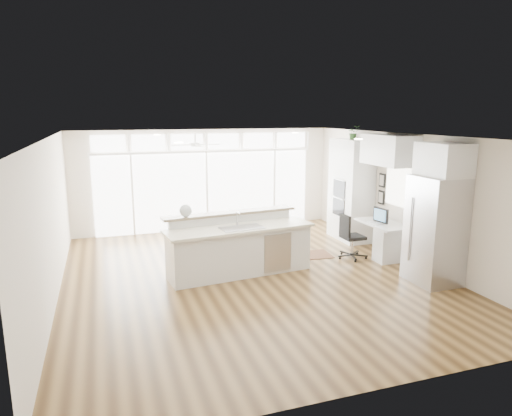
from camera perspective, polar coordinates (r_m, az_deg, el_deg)
name	(u,v)px	position (r m, az deg, el deg)	size (l,w,h in m)	color
floor	(252,277)	(8.98, -0.47, -8.59)	(7.00, 8.00, 0.02)	#432C14
ceiling	(252,136)	(8.43, -0.50, 8.96)	(7.00, 8.00, 0.02)	white
wall_back	(206,180)	(12.41, -6.28, 3.52)	(7.00, 0.04, 2.70)	beige
wall_front	(368,281)	(5.10, 13.88, -8.80)	(7.00, 0.04, 2.70)	beige
wall_left	(50,222)	(8.24, -24.31, -1.65)	(0.04, 8.00, 2.70)	beige
wall_right	(408,198)	(10.23, 18.48, 1.23)	(0.04, 8.00, 2.70)	beige
glass_wall	(207,191)	(12.40, -6.19, 2.11)	(5.80, 0.06, 2.08)	white
transom_row	(206,142)	(12.25, -6.33, 8.26)	(5.90, 0.06, 0.40)	white
desk_window	(399,186)	(10.41, 17.39, 2.59)	(0.04, 0.85, 0.85)	white
ceiling_fan	(195,140)	(11.02, -7.61, 8.37)	(1.16, 1.16, 0.32)	white
recessed_lights	(249,137)	(8.62, -0.92, 8.89)	(3.40, 3.00, 0.02)	white
oven_cabinet	(351,190)	(11.54, 11.78, 2.22)	(0.64, 1.20, 2.50)	silver
desk_nook	(382,240)	(10.46, 15.53, -3.82)	(0.72, 1.30, 0.76)	silver
upper_cabinets	(389,150)	(10.15, 16.33, 6.98)	(0.64, 1.30, 0.64)	silver
refrigerator	(435,230)	(9.03, 21.49, -2.60)	(0.76, 0.90, 2.00)	#B2B2B7
fridge_cabinet	(444,160)	(8.86, 22.42, 5.62)	(0.64, 0.90, 0.60)	silver
framed_photos	(382,189)	(10.93, 15.45, 2.32)	(0.06, 0.22, 0.80)	black
kitchen_island	(240,245)	(8.96, -2.06, -4.66)	(2.92, 1.10, 1.16)	silver
rug	(311,255)	(10.32, 6.84, -5.85)	(0.90, 0.65, 0.01)	#351C11
office_chair	(353,236)	(10.14, 12.02, -3.50)	(0.51, 0.47, 0.98)	black
fishbowl	(186,210)	(8.85, -8.79, -0.31)	(0.25, 0.25, 0.25)	silver
monitor	(381,215)	(10.29, 15.33, -0.86)	(0.07, 0.43, 0.36)	black
keyboard	(374,223)	(10.23, 14.49, -1.87)	(0.12, 0.33, 0.02)	silver
potted_plant	(353,134)	(11.40, 12.07, 9.05)	(0.29, 0.32, 0.25)	#315826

